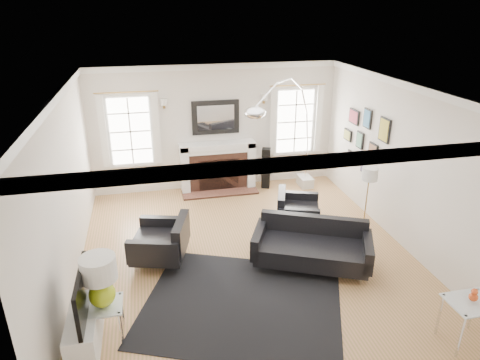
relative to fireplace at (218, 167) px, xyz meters
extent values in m
plane|color=olive|center=(0.00, -2.79, -0.54)|extent=(6.00, 6.00, 0.00)
cube|color=silver|center=(0.00, 0.21, 0.86)|extent=(5.50, 0.04, 2.80)
cube|color=silver|center=(0.00, -5.79, 0.86)|extent=(5.50, 0.04, 2.80)
cube|color=silver|center=(-2.75, -2.79, 0.86)|extent=(0.04, 6.00, 2.80)
cube|color=silver|center=(2.75, -2.79, 0.86)|extent=(0.04, 6.00, 2.80)
cube|color=white|center=(0.00, -2.79, 2.26)|extent=(5.50, 6.00, 0.02)
cube|color=white|center=(0.00, -2.79, 2.20)|extent=(5.50, 6.00, 0.12)
cube|color=white|center=(-0.75, 0.01, 0.01)|extent=(0.18, 0.38, 1.10)
cube|color=white|center=(0.75, 0.01, 0.01)|extent=(0.18, 0.38, 1.10)
cube|color=white|center=(0.00, 0.01, 0.51)|extent=(1.70, 0.38, 0.12)
cube|color=white|center=(0.00, 0.01, 0.41)|extent=(1.50, 0.34, 0.10)
cube|color=brown|center=(0.00, 0.03, -0.09)|extent=(1.30, 0.30, 0.90)
cube|color=black|center=(0.00, -0.07, -0.16)|extent=(0.90, 0.10, 0.76)
cube|color=brown|center=(0.00, -0.24, -0.52)|extent=(1.70, 0.50, 0.04)
cube|color=black|center=(0.00, 0.17, 1.11)|extent=(1.05, 0.06, 0.75)
cube|color=white|center=(0.00, 0.13, 1.11)|extent=(0.82, 0.02, 0.55)
cube|color=white|center=(-1.85, 0.18, 0.91)|extent=(1.00, 0.05, 1.60)
cube|color=white|center=(-1.85, 0.15, 0.91)|extent=(0.84, 0.02, 1.44)
cube|color=white|center=(-2.40, 0.08, 0.96)|extent=(0.14, 0.05, 1.55)
cube|color=white|center=(-1.30, 0.08, 0.96)|extent=(0.14, 0.05, 1.55)
cube|color=white|center=(1.85, 0.18, 0.91)|extent=(1.00, 0.05, 1.60)
cube|color=white|center=(1.85, 0.15, 0.91)|extent=(0.84, 0.02, 1.44)
cube|color=white|center=(1.30, 0.08, 0.96)|extent=(0.14, 0.05, 1.55)
cube|color=white|center=(2.40, 0.08, 0.96)|extent=(0.14, 0.05, 1.55)
cube|color=black|center=(2.72, -2.19, 1.31)|extent=(0.03, 0.34, 0.44)
cube|color=gold|center=(2.70, -2.19, 1.31)|extent=(0.01, 0.29, 0.39)
cube|color=black|center=(2.72, -1.54, 1.36)|extent=(0.03, 0.28, 0.38)
cube|color=teal|center=(2.70, -1.54, 1.36)|extent=(0.01, 0.23, 0.33)
cube|color=black|center=(2.72, -0.99, 1.26)|extent=(0.03, 0.40, 0.30)
cube|color=#B23647|center=(2.70, -0.99, 1.26)|extent=(0.01, 0.35, 0.25)
cube|color=black|center=(2.72, -1.89, 0.81)|extent=(0.03, 0.30, 0.30)
cube|color=brown|center=(2.70, -1.89, 0.81)|extent=(0.01, 0.25, 0.25)
cube|color=black|center=(2.72, -1.34, 0.86)|extent=(0.03, 0.26, 0.34)
cube|color=#579173|center=(2.70, -1.34, 0.86)|extent=(0.01, 0.21, 0.29)
cube|color=black|center=(2.72, -0.79, 0.81)|extent=(0.03, 0.32, 0.24)
cube|color=#9E9A43|center=(2.70, -0.79, 0.81)|extent=(0.01, 0.27, 0.19)
cube|color=black|center=(2.72, -1.64, 0.41)|extent=(0.03, 0.24, 0.30)
cube|color=#41356B|center=(2.70, -1.64, 0.41)|extent=(0.01, 0.19, 0.25)
cube|color=black|center=(2.72, -1.04, 0.41)|extent=(0.03, 0.28, 0.22)
cube|color=#905474|center=(2.70, -1.04, 0.41)|extent=(0.01, 0.23, 0.17)
cube|color=white|center=(-2.45, -4.49, -0.29)|extent=(0.35, 1.00, 0.50)
cube|color=black|center=(-2.40, -4.49, 0.26)|extent=(0.05, 1.00, 0.58)
cube|color=black|center=(-0.37, -4.11, -0.54)|extent=(3.42, 3.17, 0.01)
cube|color=black|center=(0.93, -3.42, -0.27)|extent=(1.95, 1.50, 0.29)
cube|color=black|center=(1.09, -3.08, -0.05)|extent=(1.66, 0.86, 0.49)
cube|color=black|center=(0.15, -3.06, -0.15)|extent=(0.47, 0.82, 0.37)
cube|color=black|center=(1.72, -3.78, -0.15)|extent=(0.47, 0.82, 0.37)
cube|color=black|center=(-1.45, -2.74, -0.25)|extent=(1.02, 1.02, 0.31)
cube|color=black|center=(-1.10, -2.84, -0.03)|extent=(0.37, 0.83, 0.52)
cube|color=black|center=(-1.34, -2.34, -0.13)|extent=(0.83, 0.35, 0.39)
cube|color=black|center=(-1.57, -3.14, -0.13)|extent=(0.83, 0.35, 0.39)
cube|color=black|center=(1.20, -2.09, -0.28)|extent=(0.95, 0.95, 0.28)
cube|color=black|center=(0.88, -1.97, -0.08)|extent=(0.37, 0.75, 0.47)
cube|color=black|center=(1.07, -2.44, -0.17)|extent=(0.74, 0.36, 0.35)
cube|color=black|center=(1.32, -1.74, -0.17)|extent=(0.74, 0.36, 0.35)
cube|color=silver|center=(0.99, -2.43, -0.20)|extent=(0.80, 0.80, 0.02)
cylinder|color=silver|center=(0.63, -2.79, -0.36)|extent=(0.04, 0.04, 0.35)
cylinder|color=silver|center=(1.35, -2.79, -0.36)|extent=(0.04, 0.04, 0.35)
cylinder|color=silver|center=(0.63, -2.07, -0.36)|extent=(0.04, 0.04, 0.35)
cylinder|color=silver|center=(1.35, -2.07, -0.36)|extent=(0.04, 0.04, 0.35)
cube|color=silver|center=(-2.20, -4.36, -0.05)|extent=(0.46, 0.46, 0.02)
cylinder|color=silver|center=(-2.39, -4.55, -0.29)|extent=(0.04, 0.04, 0.50)
cylinder|color=silver|center=(-2.01, -4.55, -0.29)|extent=(0.04, 0.04, 0.50)
cylinder|color=silver|center=(-2.39, -4.18, -0.29)|extent=(0.04, 0.04, 0.50)
cylinder|color=silver|center=(-2.01, -4.18, -0.29)|extent=(0.04, 0.04, 0.50)
cube|color=silver|center=(2.20, -5.44, 0.07)|extent=(0.57, 0.48, 0.02)
cylinder|color=silver|center=(1.96, -5.64, -0.23)|extent=(0.04, 0.04, 0.62)
cylinder|color=silver|center=(1.96, -5.24, -0.23)|extent=(0.04, 0.04, 0.62)
cylinder|color=silver|center=(2.44, -5.24, -0.23)|extent=(0.04, 0.04, 0.62)
sphere|color=#B6D31A|center=(-2.20, -4.36, 0.12)|extent=(0.33, 0.33, 0.33)
cylinder|color=#B6D31A|center=(-2.20, -4.36, 0.28)|extent=(0.04, 0.04, 0.13)
cylinder|color=white|center=(-2.20, -4.36, 0.50)|extent=(0.43, 0.43, 0.30)
sphere|color=#D64A1B|center=(2.20, -5.44, 0.16)|extent=(0.11, 0.11, 0.11)
sphere|color=#D64A1B|center=(2.20, -5.44, 0.23)|extent=(0.08, 0.08, 0.08)
cube|color=silver|center=(2.02, -0.25, -0.43)|extent=(0.28, 0.45, 0.23)
ellipsoid|color=silver|center=(0.43, -1.61, 1.61)|extent=(0.39, 0.39, 0.23)
cylinder|color=#B4873E|center=(2.20, -2.75, -0.53)|extent=(0.17, 0.17, 0.03)
cylinder|color=#B4873E|center=(2.20, -2.75, 0.06)|extent=(0.02, 0.02, 1.21)
cylinder|color=white|center=(2.20, -2.75, 0.71)|extent=(0.28, 0.28, 0.23)
cube|color=black|center=(1.10, -0.14, -0.07)|extent=(0.24, 0.24, 0.95)
camera|label=1|loc=(-1.48, -8.95, 3.45)|focal=32.00mm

